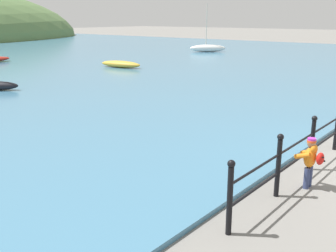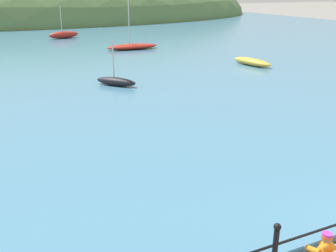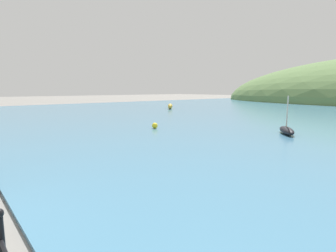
# 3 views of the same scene
# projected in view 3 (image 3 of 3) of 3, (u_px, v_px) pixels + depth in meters

# --- Properties ---
(boat_far_right) EXTENTS (1.90, 1.79, 0.68)m
(boat_far_right) POSITION_uv_depth(u_px,v_px,m) (170.00, 106.00, 33.43)
(boat_far_right) COLOR gold
(boat_far_right) RESTS_ON water
(boat_nearest_quay) EXTENTS (1.81, 2.02, 2.13)m
(boat_nearest_quay) POSITION_uv_depth(u_px,v_px,m) (287.00, 130.00, 14.60)
(boat_nearest_quay) COLOR black
(boat_nearest_quay) RESTS_ON water
(mooring_buoy) EXTENTS (0.37, 0.37, 0.37)m
(mooring_buoy) POSITION_uv_depth(u_px,v_px,m) (155.00, 126.00, 16.71)
(mooring_buoy) COLOR yellow
(mooring_buoy) RESTS_ON water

